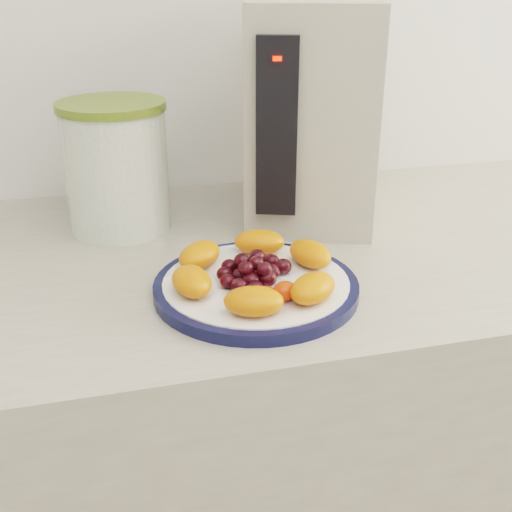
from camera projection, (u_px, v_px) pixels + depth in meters
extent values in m
cube|color=#ACA592|center=(260.00, 484.00, 1.11)|extent=(3.50, 0.60, 0.90)
cube|color=brown|center=(260.00, 497.00, 1.12)|extent=(3.48, 0.58, 0.84)
cylinder|color=#0E1336|center=(256.00, 287.00, 0.79)|extent=(0.25, 0.25, 0.01)
cylinder|color=white|center=(256.00, 287.00, 0.79)|extent=(0.23, 0.23, 0.02)
cylinder|color=#466122|center=(117.00, 171.00, 0.95)|extent=(0.18, 0.18, 0.18)
cylinder|color=#5F7024|center=(111.00, 106.00, 0.91)|extent=(0.19, 0.19, 0.01)
cube|color=#B1AB96|center=(312.00, 112.00, 0.98)|extent=(0.26, 0.31, 0.32)
cube|color=black|center=(277.00, 129.00, 0.86)|extent=(0.06, 0.04, 0.24)
cube|color=#FF0C05|center=(277.00, 59.00, 0.82)|extent=(0.01, 0.01, 0.01)
ellipsoid|color=#E35A10|center=(310.00, 254.00, 0.82)|extent=(0.06, 0.08, 0.03)
ellipsoid|color=#E35A10|center=(259.00, 242.00, 0.85)|extent=(0.08, 0.06, 0.03)
ellipsoid|color=#E35A10|center=(200.00, 255.00, 0.81)|extent=(0.08, 0.08, 0.03)
ellipsoid|color=#E35A10|center=(192.00, 281.00, 0.75)|extent=(0.05, 0.07, 0.03)
ellipsoid|color=#E35A10|center=(254.00, 301.00, 0.70)|extent=(0.08, 0.06, 0.03)
ellipsoid|color=#E35A10|center=(313.00, 288.00, 0.73)|extent=(0.08, 0.08, 0.03)
ellipsoid|color=black|center=(256.00, 273.00, 0.78)|extent=(0.02, 0.02, 0.02)
ellipsoid|color=black|center=(272.00, 272.00, 0.78)|extent=(0.02, 0.02, 0.02)
ellipsoid|color=black|center=(260.00, 267.00, 0.80)|extent=(0.02, 0.02, 0.02)
ellipsoid|color=black|center=(245.00, 269.00, 0.79)|extent=(0.02, 0.02, 0.02)
ellipsoid|color=black|center=(240.00, 276.00, 0.78)|extent=(0.02, 0.02, 0.02)
ellipsoid|color=black|center=(252.00, 280.00, 0.76)|extent=(0.02, 0.02, 0.02)
ellipsoid|color=black|center=(268.00, 278.00, 0.77)|extent=(0.02, 0.02, 0.02)
ellipsoid|color=black|center=(283.00, 267.00, 0.80)|extent=(0.02, 0.02, 0.02)
ellipsoid|color=black|center=(272.00, 262.00, 0.81)|extent=(0.02, 0.02, 0.02)
ellipsoid|color=black|center=(256.00, 260.00, 0.81)|extent=(0.02, 0.02, 0.02)
ellipsoid|color=black|center=(241.00, 262.00, 0.81)|extent=(0.02, 0.02, 0.02)
ellipsoid|color=black|center=(229.00, 267.00, 0.80)|extent=(0.02, 0.02, 0.02)
ellipsoid|color=black|center=(224.00, 274.00, 0.78)|extent=(0.02, 0.02, 0.02)
ellipsoid|color=black|center=(228.00, 281.00, 0.76)|extent=(0.02, 0.02, 0.02)
ellipsoid|color=black|center=(239.00, 286.00, 0.75)|extent=(0.02, 0.02, 0.02)
ellipsoid|color=black|center=(256.00, 288.00, 0.74)|extent=(0.02, 0.02, 0.02)
ellipsoid|color=black|center=(256.00, 263.00, 0.77)|extent=(0.02, 0.02, 0.02)
ellipsoid|color=black|center=(257.00, 257.00, 0.79)|extent=(0.02, 0.02, 0.02)
ellipsoid|color=black|center=(242.00, 261.00, 0.78)|extent=(0.02, 0.02, 0.02)
ellipsoid|color=black|center=(246.00, 268.00, 0.76)|extent=(0.02, 0.02, 0.02)
ellipsoid|color=black|center=(264.00, 269.00, 0.76)|extent=(0.02, 0.02, 0.02)
ellipsoid|color=red|center=(265.00, 296.00, 0.72)|extent=(0.03, 0.03, 0.02)
ellipsoid|color=red|center=(285.00, 291.00, 0.73)|extent=(0.04, 0.03, 0.02)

